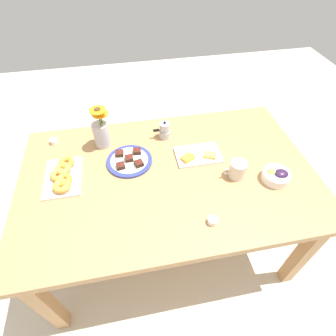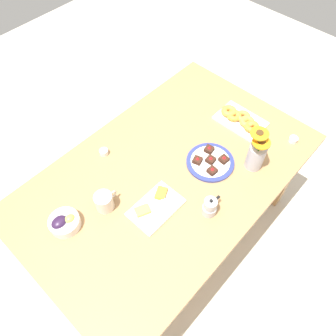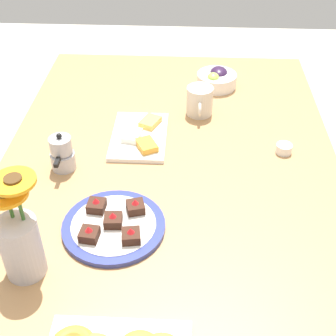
{
  "view_description": "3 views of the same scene",
  "coord_description": "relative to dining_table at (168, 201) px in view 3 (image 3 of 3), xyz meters",
  "views": [
    {
      "loc": [
        0.18,
        0.94,
        1.8
      ],
      "look_at": [
        0.0,
        0.0,
        0.78
      ],
      "focal_mm": 28.0,
      "sensor_mm": 36.0,
      "label": 1
    },
    {
      "loc": [
        -0.72,
        -0.66,
        2.17
      ],
      "look_at": [
        0.0,
        0.0,
        0.78
      ],
      "focal_mm": 35.0,
      "sensor_mm": 36.0,
      "label": 2
    },
    {
      "loc": [
        1.01,
        0.05,
        1.58
      ],
      "look_at": [
        0.0,
        0.0,
        0.78
      ],
      "focal_mm": 50.0,
      "sensor_mm": 36.0,
      "label": 3
    }
  ],
  "objects": [
    {
      "name": "grape_bowl",
      "position": [
        -0.55,
        0.15,
        0.12
      ],
      "size": [
        0.14,
        0.14,
        0.07
      ],
      "color": "white",
      "rests_on": "dining_table"
    },
    {
      "name": "dining_table",
      "position": [
        0.0,
        0.0,
        0.0
      ],
      "size": [
        1.6,
        1.0,
        0.74
      ],
      "color": "#A87A4C",
      "rests_on": "ground_plane"
    },
    {
      "name": "coffee_mug",
      "position": [
        -0.36,
        0.09,
        0.13
      ],
      "size": [
        0.12,
        0.09,
        0.1
      ],
      "color": "beige",
      "rests_on": "dining_table"
    },
    {
      "name": "moka_pot",
      "position": [
        -0.04,
        -0.3,
        0.13
      ],
      "size": [
        0.11,
        0.07,
        0.12
      ],
      "color": "#B7B7BC",
      "rests_on": "dining_table"
    },
    {
      "name": "jam_cup_honey",
      "position": [
        -0.14,
        0.34,
        0.1
      ],
      "size": [
        0.05,
        0.05,
        0.03
      ],
      "color": "white",
      "rests_on": "dining_table"
    },
    {
      "name": "dessert_plate",
      "position": [
        0.2,
        -0.13,
        0.1
      ],
      "size": [
        0.26,
        0.26,
        0.05
      ],
      "color": "navy",
      "rests_on": "dining_table"
    },
    {
      "name": "cheese_platter",
      "position": [
        -0.19,
        -0.1,
        0.1
      ],
      "size": [
        0.26,
        0.17,
        0.03
      ],
      "color": "white",
      "rests_on": "dining_table"
    },
    {
      "name": "ground_plane",
      "position": [
        0.0,
        0.0,
        -0.65
      ],
      "size": [
        6.0,
        6.0,
        0.0
      ],
      "primitive_type": "plane",
      "color": "beige"
    },
    {
      "name": "flower_vase",
      "position": [
        0.34,
        -0.3,
        0.18
      ],
      "size": [
        0.11,
        0.11,
        0.26
      ],
      "color": "#B2B2BC",
      "rests_on": "dining_table"
    }
  ]
}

